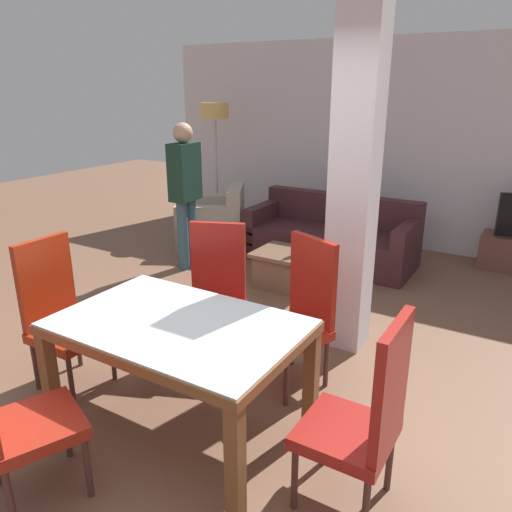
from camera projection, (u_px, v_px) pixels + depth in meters
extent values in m
plane|color=brown|center=(184.00, 429.00, 3.22)|extent=(18.00, 18.00, 0.00)
cube|color=silver|center=(404.00, 146.00, 6.53)|extent=(7.20, 0.06, 2.70)
cube|color=brown|center=(348.00, 124.00, 6.79)|extent=(0.44, 0.02, 0.36)
cube|color=gray|center=(347.00, 124.00, 6.78)|extent=(0.40, 0.01, 0.32)
cube|color=silver|center=(354.00, 187.00, 3.88)|extent=(0.33, 0.29, 2.70)
cube|color=brown|center=(123.00, 362.00, 2.62)|extent=(1.47, 0.06, 0.06)
cube|color=brown|center=(221.00, 302.00, 3.34)|extent=(1.47, 0.06, 0.06)
cube|color=brown|center=(96.00, 303.00, 3.33)|extent=(0.06, 0.84, 0.06)
cube|color=brown|center=(282.00, 360.00, 2.63)|extent=(0.06, 0.84, 0.06)
cube|color=silver|center=(178.00, 323.00, 2.97)|extent=(1.45, 0.94, 0.01)
cube|color=brown|center=(51.00, 384.00, 3.09)|extent=(0.08, 0.08, 0.70)
cube|color=brown|center=(235.00, 467.00, 2.42)|extent=(0.08, 0.08, 0.70)
cube|color=brown|center=(147.00, 329.00, 3.79)|extent=(0.08, 0.08, 0.70)
cube|color=brown|center=(311.00, 382.00, 3.11)|extent=(0.08, 0.08, 0.70)
cube|color=maroon|center=(35.00, 426.00, 2.61)|extent=(0.60, 0.60, 0.07)
cylinder|color=#4A2B26|center=(66.00, 429.00, 2.93)|extent=(0.04, 0.04, 0.38)
cylinder|color=#4A2B26|center=(88.00, 467.00, 2.64)|extent=(0.04, 0.04, 0.38)
cylinder|color=#4A2B26|center=(10.00, 500.00, 2.43)|extent=(0.04, 0.04, 0.38)
cube|color=maroon|center=(213.00, 313.00, 3.89)|extent=(0.60, 0.60, 0.07)
cube|color=maroon|center=(218.00, 262.00, 3.97)|extent=(0.42, 0.21, 0.65)
cylinder|color=#4A2B26|center=(233.00, 353.00, 3.76)|extent=(0.04, 0.04, 0.38)
cylinder|color=#4A2B26|center=(184.00, 349.00, 3.82)|extent=(0.04, 0.04, 0.38)
cylinder|color=#4A2B26|center=(242.00, 330.00, 4.12)|extent=(0.04, 0.04, 0.38)
cylinder|color=#4A2B26|center=(197.00, 327.00, 4.17)|extent=(0.04, 0.04, 0.38)
cube|color=maroon|center=(71.00, 334.00, 3.58)|extent=(0.46, 0.46, 0.07)
cube|color=maroon|center=(46.00, 282.00, 3.56)|extent=(0.05, 0.44, 0.65)
cylinder|color=#4A2B26|center=(113.00, 357.00, 3.71)|extent=(0.04, 0.04, 0.38)
cylinder|color=#4A2B26|center=(71.00, 381.00, 3.40)|extent=(0.04, 0.04, 0.38)
cylinder|color=#4A2B26|center=(78.00, 344.00, 3.90)|extent=(0.04, 0.04, 0.38)
cylinder|color=#4A2B26|center=(36.00, 366.00, 3.59)|extent=(0.04, 0.04, 0.38)
cube|color=maroon|center=(290.00, 333.00, 3.59)|extent=(0.60, 0.60, 0.07)
cube|color=maroon|center=(313.00, 280.00, 3.59)|extent=(0.42, 0.21, 0.65)
cylinder|color=#4A2B26|center=(286.00, 381.00, 3.41)|extent=(0.04, 0.04, 0.38)
cylinder|color=#4A2B26|center=(253.00, 358.00, 3.70)|extent=(0.04, 0.04, 0.38)
cylinder|color=#4A2B26|center=(326.00, 363.00, 3.62)|extent=(0.04, 0.04, 0.38)
cylinder|color=#4A2B26|center=(292.00, 343.00, 3.91)|extent=(0.04, 0.04, 0.38)
cube|color=maroon|center=(346.00, 433.00, 2.55)|extent=(0.46, 0.46, 0.07)
cube|color=maroon|center=(391.00, 385.00, 2.34)|extent=(0.05, 0.44, 0.65)
cylinder|color=#4A2B26|center=(295.00, 478.00, 2.56)|extent=(0.04, 0.04, 0.38)
cylinder|color=#4A2B26|center=(325.00, 436.00, 2.87)|extent=(0.04, 0.04, 0.38)
cylinder|color=#4A2B26|center=(366.00, 509.00, 2.38)|extent=(0.04, 0.04, 0.38)
cylinder|color=#4A2B26|center=(390.00, 460.00, 2.69)|extent=(0.04, 0.04, 0.38)
cube|color=#3E1F23|center=(329.00, 246.00, 6.19)|extent=(2.04, 0.86, 0.42)
cube|color=#3E1F23|center=(342.00, 209.00, 6.34)|extent=(2.04, 0.18, 0.39)
cube|color=#3E1F23|center=(406.00, 250.00, 5.70)|extent=(0.16, 0.86, 0.63)
cube|color=#3E1F23|center=(264.00, 227.00, 6.62)|extent=(0.16, 0.86, 0.63)
cube|color=#ADA492|center=(212.00, 232.00, 6.83)|extent=(1.14, 1.14, 0.40)
cube|color=#ADA492|center=(236.00, 202.00, 6.68)|extent=(0.56, 0.81, 0.43)
cube|color=#ADA492|center=(208.00, 230.00, 6.47)|extent=(0.81, 0.54, 0.64)
cube|color=#ADA492|center=(214.00, 217.00, 7.11)|extent=(0.81, 0.54, 0.64)
cube|color=brown|center=(287.00, 254.00, 5.39)|extent=(0.68, 0.58, 0.04)
cube|color=brown|center=(287.00, 271.00, 5.46)|extent=(0.60, 0.50, 0.36)
cylinder|color=#194C23|center=(297.00, 247.00, 5.25)|extent=(0.07, 0.07, 0.18)
cylinder|color=#194C23|center=(297.00, 236.00, 5.21)|extent=(0.03, 0.03, 0.07)
cylinder|color=#B7B7BC|center=(297.00, 232.00, 5.19)|extent=(0.03, 0.03, 0.01)
cylinder|color=#B7B7BC|center=(218.00, 228.00, 7.69)|extent=(0.36, 0.36, 0.02)
cylinder|color=#B7B7BC|center=(217.00, 175.00, 7.42)|extent=(0.04, 0.04, 1.63)
cylinder|color=#E5BC66|center=(215.00, 110.00, 7.12)|extent=(0.40, 0.40, 0.22)
cylinder|color=#335466|center=(192.00, 232.00, 6.05)|extent=(0.13, 0.13, 0.83)
cylinder|color=#335466|center=(183.00, 236.00, 5.90)|extent=(0.13, 0.13, 0.83)
cube|color=#173227|center=(185.00, 172.00, 5.73)|extent=(0.24, 0.39, 0.66)
sphere|color=tan|center=(183.00, 133.00, 5.59)|extent=(0.22, 0.22, 0.22)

